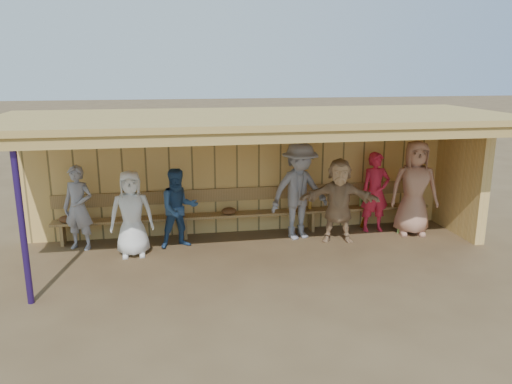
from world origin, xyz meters
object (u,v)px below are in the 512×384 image
player_a (78,208)px  player_e (299,191)px  player_g (375,192)px  player_h (414,188)px  player_b (132,214)px  bench (249,208)px  player_c (179,208)px  player_f (339,200)px

player_a → player_e: player_e is taller
player_g → player_h: bearing=-25.0°
player_b → bench: 2.42m
player_e → player_g: (1.64, 0.16, -0.14)m
player_h → bench: 3.31m
player_c → player_f: player_f is taller
player_a → player_e: 4.14m
player_b → player_e: (3.16, 0.39, 0.18)m
player_b → player_e: bearing=5.1°
player_b → player_c: 0.88m
player_b → player_g: 4.83m
player_f → player_h: 1.63m
player_e → player_h: (2.32, -0.17, -0.00)m
player_a → bench: 3.25m
player_g → player_h: player_h is taller
player_g → bench: 2.58m
player_f → player_g: player_g is taller
player_c → player_h: player_h is taller
player_h → player_f: bearing=-161.7°
player_b → player_g: (4.80, 0.55, 0.04)m
player_a → player_e: bearing=20.0°
player_c → player_g: (3.97, 0.25, 0.07)m
player_e → bench: 1.11m
player_c → player_h: bearing=-13.0°
player_a → bench: (3.23, 0.33, -0.26)m
player_c → player_f: size_ratio=0.92×
player_f → player_h: bearing=19.3°
player_b → player_h: 5.48m
player_c → bench: size_ratio=0.20×
player_g → player_b: bearing=-173.0°
player_f → player_h: (1.62, 0.14, 0.14)m
player_c → player_e: player_e is taller
player_a → bench: size_ratio=0.21×
player_h → player_c: bearing=-167.5°
player_f → player_b: bearing=-164.3°
player_f → player_e: bearing=171.0°
player_h → bench: size_ratio=0.25×
player_a → player_c: size_ratio=1.05×
player_g → player_c: bearing=-175.8°
player_c → bench: player_c is taller
player_a → player_h: size_ratio=0.82×
player_e → player_g: size_ratio=1.17×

